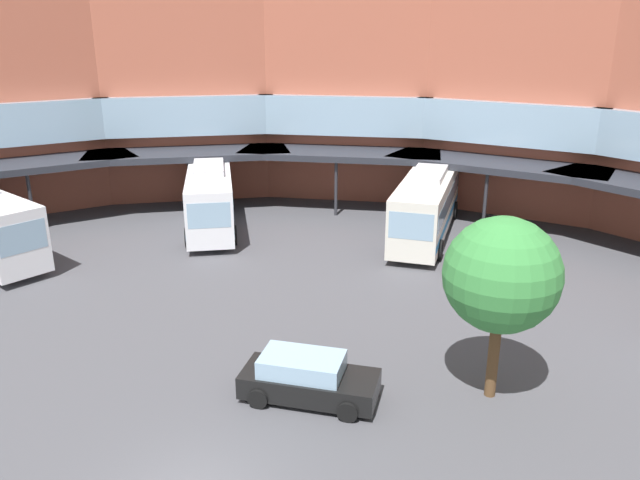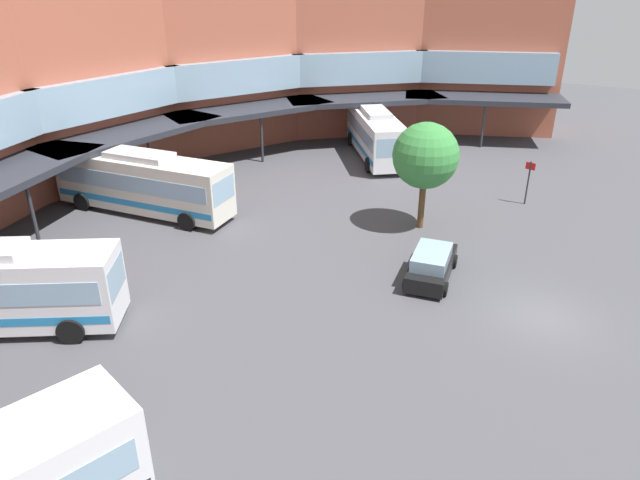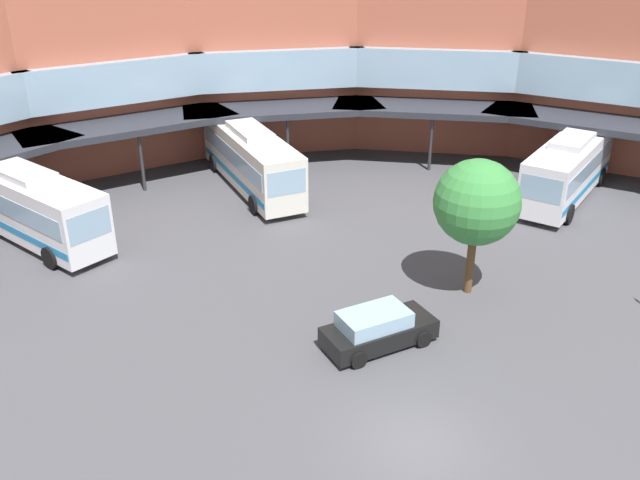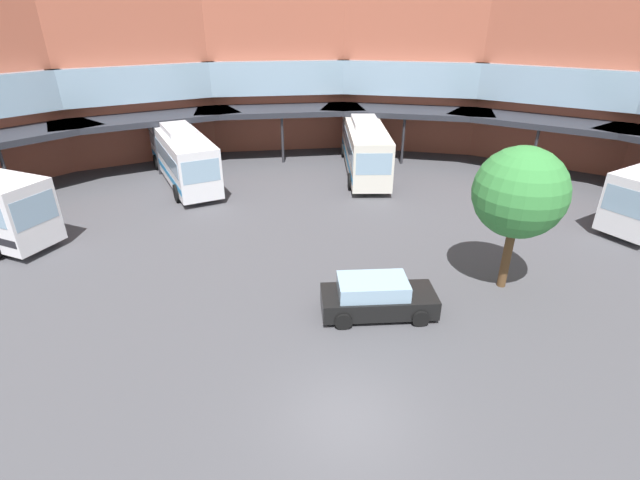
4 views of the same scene
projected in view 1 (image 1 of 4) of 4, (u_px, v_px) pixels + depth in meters
The scene contains 5 objects.
station_building at pixel (400, 113), 33.46m from camera, with size 71.05×34.21×14.65m.
bus_0 at pixel (427, 203), 35.50m from camera, with size 3.25×11.36×3.80m.
bus_3 at pixel (210, 195), 37.19m from camera, with size 7.44×10.63×3.78m.
parked_car at pixel (308, 378), 20.14m from camera, with size 4.56×2.37×1.53m.
plaza_tree at pixel (502, 275), 19.18m from camera, with size 3.65×3.65×6.09m.
Camera 1 is at (7.63, -11.05, 11.54)m, focal length 35.05 mm.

